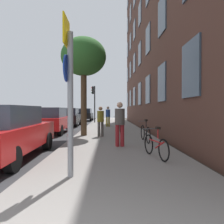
% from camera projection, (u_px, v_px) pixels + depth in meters
% --- Properties ---
extents(ground_plane, '(41.80, 41.80, 0.00)m').
position_uv_depth(ground_plane, '(66.00, 129.00, 16.03)').
color(ground_plane, '#332D28').
extents(road_asphalt, '(7.00, 38.00, 0.01)m').
position_uv_depth(road_asphalt, '(38.00, 129.00, 15.99)').
color(road_asphalt, '#2D2D30').
rests_on(road_asphalt, ground).
extents(sidewalk, '(4.20, 38.00, 0.12)m').
position_uv_depth(sidewalk, '(112.00, 128.00, 16.09)').
color(sidewalk, gray).
rests_on(sidewalk, ground).
extents(building_facade, '(0.56, 27.00, 17.44)m').
position_uv_depth(building_facade, '(147.00, 12.00, 15.53)').
color(building_facade, '#513328').
rests_on(building_facade, ground).
extents(sign_post, '(0.16, 0.60, 3.30)m').
position_uv_depth(sign_post, '(69.00, 87.00, 4.37)').
color(sign_post, gray).
rests_on(sign_post, sidewalk).
extents(traffic_light, '(0.43, 0.24, 3.90)m').
position_uv_depth(traffic_light, '(94.00, 98.00, 22.51)').
color(traffic_light, black).
rests_on(traffic_light, sidewalk).
extents(tree_near, '(2.41, 2.41, 5.26)m').
position_uv_depth(tree_near, '(84.00, 58.00, 11.29)').
color(tree_near, '#4C3823').
rests_on(tree_near, sidewalk).
extents(bicycle_0, '(0.51, 1.57, 0.90)m').
position_uv_depth(bicycle_0, '(156.00, 146.00, 6.10)').
color(bicycle_0, black).
rests_on(bicycle_0, sidewalk).
extents(bicycle_1, '(0.42, 1.72, 0.97)m').
position_uv_depth(bicycle_1, '(145.00, 133.00, 9.11)').
color(bicycle_1, black).
rests_on(bicycle_1, sidewalk).
extents(bicycle_2, '(0.42, 1.73, 0.96)m').
position_uv_depth(bicycle_2, '(121.00, 127.00, 12.09)').
color(bicycle_2, black).
rests_on(bicycle_2, sidewalk).
extents(bicycle_3, '(0.42, 1.67, 0.96)m').
position_uv_depth(bicycle_3, '(117.00, 124.00, 15.09)').
color(bicycle_3, black).
rests_on(bicycle_3, sidewalk).
extents(bicycle_4, '(0.42, 1.62, 0.91)m').
position_uv_depth(bicycle_4, '(120.00, 122.00, 18.09)').
color(bicycle_4, black).
rests_on(bicycle_4, sidewalk).
extents(pedestrian_0, '(0.50, 0.50, 1.68)m').
position_uv_depth(pedestrian_0, '(120.00, 121.00, 7.95)').
color(pedestrian_0, maroon).
rests_on(pedestrian_0, sidewalk).
extents(pedestrian_1, '(0.38, 0.38, 1.55)m').
position_uv_depth(pedestrian_1, '(101.00, 119.00, 10.86)').
color(pedestrian_1, '#4C4742').
rests_on(pedestrian_1, sidewalk).
extents(pedestrian_2, '(0.51, 0.51, 1.63)m').
position_uv_depth(pedestrian_2, '(108.00, 115.00, 17.09)').
color(pedestrian_2, olive).
rests_on(pedestrian_2, sidewalk).
extents(car_0, '(1.87, 4.50, 1.62)m').
position_uv_depth(car_0, '(6.00, 132.00, 6.35)').
color(car_0, red).
rests_on(car_0, road_asphalt).
extents(car_1, '(1.90, 4.07, 1.62)m').
position_uv_depth(car_1, '(51.00, 120.00, 13.13)').
color(car_1, red).
rests_on(car_1, road_asphalt).
extents(car_2, '(1.93, 4.52, 1.62)m').
position_uv_depth(car_2, '(69.00, 117.00, 18.97)').
color(car_2, black).
rests_on(car_2, road_asphalt).
extents(car_3, '(1.84, 4.09, 1.62)m').
position_uv_depth(car_3, '(85.00, 115.00, 27.53)').
color(car_3, black).
rests_on(car_3, road_asphalt).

